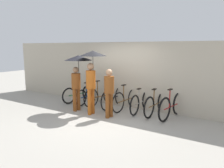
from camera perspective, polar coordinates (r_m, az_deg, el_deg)
name	(u,v)px	position (r m, az deg, el deg)	size (l,w,h in m)	color
ground_plane	(99,118)	(7.14, -3.42, -8.84)	(30.00, 30.00, 0.00)	#9E998E
back_wall	(125,75)	(8.28, 3.42, 2.42)	(11.94, 0.12, 2.45)	#B2A893
parked_bicycle_0	(79,93)	(9.23, -8.60, -2.41)	(0.48, 1.69, 1.06)	black
parked_bicycle_1	(90,95)	(8.88, -5.85, -2.83)	(0.44, 1.68, 1.09)	black
parked_bicycle_2	(101,96)	(8.54, -2.86, -3.05)	(0.52, 1.70, 1.10)	black
parked_bicycle_3	(114,97)	(8.26, 0.41, -3.47)	(0.44, 1.74, 1.08)	black
parked_bicycle_4	(126,99)	(7.96, 3.78, -3.99)	(0.44, 1.72, 1.08)	black
parked_bicycle_5	(141,102)	(7.75, 7.55, -4.57)	(0.44, 1.70, 1.09)	black
parked_bicycle_6	(156,104)	(7.54, 11.44, -5.04)	(0.44, 1.73, 1.09)	black
parked_bicycle_7	(172,106)	(7.28, 15.35, -5.54)	(0.45, 1.73, 0.99)	black
pedestrian_leading	(78,67)	(7.79, -8.98, 4.28)	(0.98, 0.98, 1.98)	brown
pedestrian_center	(92,66)	(7.30, -5.24, 4.68)	(0.91, 0.91, 2.15)	#B25619
pedestrian_trailing	(109,90)	(6.96, -0.75, -1.50)	(0.32, 0.32, 1.58)	brown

